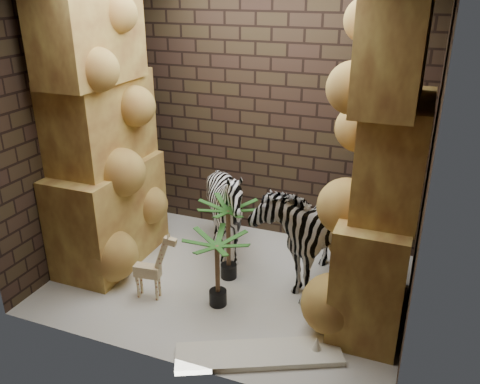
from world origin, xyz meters
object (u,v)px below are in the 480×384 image
at_px(zebra_right, 309,217).
at_px(palm_front, 228,241).
at_px(surfboard, 259,354).
at_px(zebra_left, 227,214).
at_px(palm_back, 217,271).
at_px(giraffe_toy, 147,264).

xyz_separation_m(zebra_right, palm_front, (-0.76, -0.28, -0.27)).
height_order(zebra_right, surfboard, zebra_right).
height_order(zebra_right, palm_front, zebra_right).
bearing_deg(zebra_right, surfboard, -82.92).
bearing_deg(zebra_left, surfboard, -48.94).
relative_size(zebra_right, palm_back, 1.90).
distance_m(palm_front, surfboard, 1.30).
relative_size(zebra_right, palm_front, 1.62).
bearing_deg(zebra_left, zebra_right, 3.04).
xyz_separation_m(zebra_right, palm_back, (-0.67, -0.76, -0.33)).
bearing_deg(palm_back, giraffe_toy, -168.89).
bearing_deg(zebra_right, giraffe_toy, -136.81).
distance_m(zebra_right, giraffe_toy, 1.65).
relative_size(zebra_left, surfboard, 0.85).
distance_m(zebra_left, palm_front, 0.43).
relative_size(zebra_left, palm_back, 1.57).
relative_size(giraffe_toy, palm_front, 0.86).
relative_size(palm_front, palm_back, 1.17).
xyz_separation_m(giraffe_toy, palm_back, (0.68, 0.13, -0.00)).
bearing_deg(surfboard, zebra_right, 61.61).
bearing_deg(giraffe_toy, surfboard, -25.01).
bearing_deg(zebra_right, zebra_left, -176.36).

